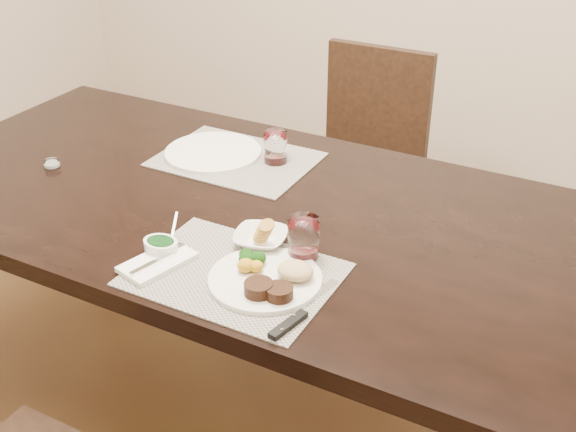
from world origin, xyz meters
The scene contains 14 objects.
ground_plane centered at (0.00, 0.00, 0.00)m, with size 4.50×4.50×0.00m, color #412415.
dining_table centered at (0.00, 0.00, 0.67)m, with size 2.00×1.00×0.75m.
chair_far centered at (0.00, 0.93, 0.50)m, with size 0.42×0.42×0.90m.
placemat_near centered at (0.19, -0.31, 0.75)m, with size 0.46×0.34×0.00m, color gray.
placemat_far centered at (-0.13, 0.21, 0.75)m, with size 0.46×0.34×0.00m, color gray.
dinner_plate centered at (0.28, -0.31, 0.77)m, with size 0.26×0.26×0.05m.
napkin_fork centered at (0.01, -0.36, 0.76)m, with size 0.14×0.19×0.02m.
steak_knife centered at (0.39, -0.39, 0.76)m, with size 0.05×0.25×0.01m.
cracker_bowl centered at (0.18, -0.17, 0.77)m, with size 0.16×0.16×0.06m.
sauce_ramekin centered at (-0.01, -0.32, 0.77)m, with size 0.09×0.13×0.07m.
wine_glass_near centered at (0.29, -0.17, 0.80)m, with size 0.07×0.07×0.10m.
far_plate centered at (-0.21, 0.21, 0.76)m, with size 0.29×0.29×0.01m, color white.
wine_glass_far centered at (-0.02, 0.25, 0.80)m, with size 0.07×0.07×0.10m.
salt_cellar centered at (-0.59, -0.09, 0.76)m, with size 0.05×0.05×0.02m.
Camera 1 is at (0.94, -1.45, 1.69)m, focal length 45.00 mm.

